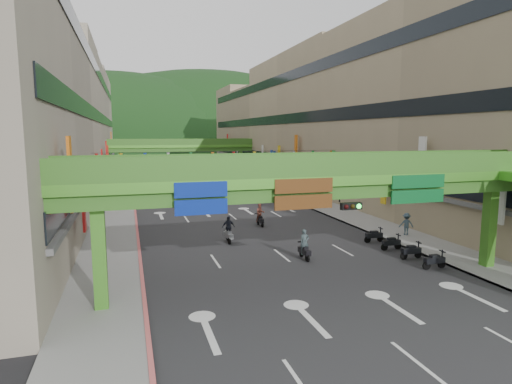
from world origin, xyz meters
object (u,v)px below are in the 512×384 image
object	(u,v)px
scooter_rider_near	(305,246)
car_yellow	(196,169)
overpass_near	(344,191)
car_silver	(152,187)
scooter_rider_mid	(260,215)
pedestrian_red	(307,197)

from	to	relation	value
scooter_rider_near	car_yellow	distance (m)	64.38
overpass_near	car_silver	xyz separation A→B (m)	(-7.54, 40.13, -4.44)
scooter_rider_mid	pedestrian_red	size ratio (longest dim) A/B	1.19
car_silver	pedestrian_red	world-z (taller)	pedestrian_red
car_silver	overpass_near	bearing A→B (deg)	-79.63
scooter_rider_mid	pedestrian_red	distance (m)	12.53
scooter_rider_near	pedestrian_red	xyz separation A→B (m)	(8.70, 19.65, -0.08)
car_silver	pedestrian_red	size ratio (longest dim) A/B	2.77
overpass_near	pedestrian_red	size ratio (longest dim) A/B	16.65
overpass_near	scooter_rider_near	world-z (taller)	overpass_near
scooter_rider_mid	scooter_rider_near	bearing A→B (deg)	-91.32
scooter_rider_near	pedestrian_red	bearing A→B (deg)	66.12
car_yellow	car_silver	bearing A→B (deg)	-115.31
overpass_near	car_yellow	world-z (taller)	overpass_near
overpass_near	scooter_rider_near	xyz separation A→B (m)	(0.17, 5.38, -4.28)
scooter_rider_near	car_silver	bearing A→B (deg)	102.51
scooter_rider_mid	car_silver	world-z (taller)	scooter_rider_mid
scooter_rider_near	car_yellow	xyz separation A→B (m)	(2.92, 64.31, -0.23)
car_silver	car_yellow	distance (m)	31.41
scooter_rider_mid	car_silver	distance (m)	25.60
scooter_rider_mid	pedestrian_red	bearing A→B (deg)	47.51
car_yellow	pedestrian_red	world-z (taller)	pedestrian_red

